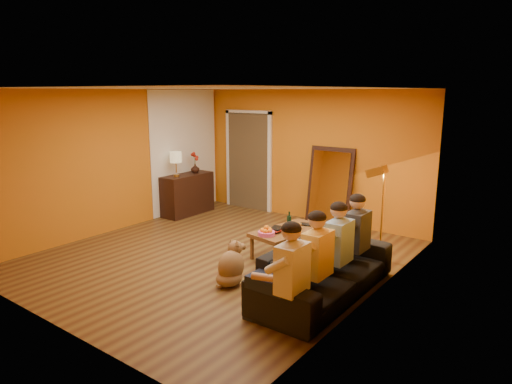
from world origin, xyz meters
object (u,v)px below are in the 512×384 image
Objects in this scene: table_lamp at (176,164)px; person_mid_left at (317,262)px; laptop at (309,225)px; vase at (195,168)px; person_mid_right at (339,249)px; wine_bottle at (289,221)px; mirror_frame at (330,186)px; sofa at (325,270)px; person_far_left at (292,277)px; coffee_table at (288,242)px; tumbler at (299,226)px; floor_lamp at (382,215)px; sideboard at (188,194)px; person_far_right at (357,238)px; dog at (231,263)px.

person_mid_left is (4.37, -1.94, -0.49)m from table_lamp.
laptop is at bearing -3.40° from table_lamp.
person_mid_left is 6.40× the size of vase.
person_mid_right is (4.37, -1.39, -0.49)m from table_lamp.
wine_bottle is at bearing -20.13° from vase.
mirror_frame is 3.25m from sofa.
table_lamp reaches higher than person_far_left.
laptop is (0.18, 0.35, 0.22)m from coffee_table.
wine_bottle reaches higher than sofa.
vase is (0.00, 0.55, -0.16)m from table_lamp.
sofa is 1.90× the size of person_mid_left.
person_mid_left is at bearing -37.44° from coffee_table.
wine_bottle is (0.33, -1.97, -0.18)m from mirror_frame.
table_lamp is 3.28m from tumbler.
table_lamp is at bearing -177.97° from floor_lamp.
person_far_left reaches higher than coffee_table.
sideboard is 11.68× the size of tumbler.
person_mid_right is at bearing -17.69° from table_lamp.
person_far_right reaches higher than sofa.
floor_lamp reaches higher than coffee_table.
person_mid_left reaches higher than sideboard.
sideboard is 0.97× the size of person_far_left.
mirror_frame is 0.66× the size of sofa.
table_lamp is 0.57m from vase.
person_mid_right is 6.40× the size of vase.
sideboard is at bearing 178.07° from floor_lamp.
tumbler is (0.12, 0.12, 0.26)m from coffee_table.
person_mid_right and person_far_right have the same top height.
mirror_frame is at bearing 115.42° from person_mid_left.
mirror_frame is 1.67m from laptop.
mirror_frame is 3.01m from sideboard.
tumbler is at bearing -125.01° from laptop.
coffee_table is at bearing -135.00° from tumbler.
person_far_left is at bearing -90.00° from person_far_right.
person_mid_left is (0.03, -2.05, -0.11)m from floor_lamp.
person_mid_left is 2.09m from laptop.
table_lamp is (-2.79, -1.38, 0.34)m from mirror_frame.
person_far_left is (4.37, -2.79, 0.18)m from sideboard.
person_mid_left is (1.30, -1.40, 0.40)m from coffee_table.
mirror_frame is 4.59× the size of laptop.
floor_lamp reaches higher than table_lamp.
dog is at bearing -39.29° from vase.
table_lamp is at bearing 150.29° from person_far_left.
laptop is at bearing -73.75° from mirror_frame.
wine_bottle is (-1.25, 0.25, -0.03)m from person_far_right.
laptop is (0.46, -1.57, -0.33)m from mirror_frame.
coffee_table is 3.69× the size of laptop.
sideboard is at bearing 165.33° from person_far_right.
mirror_frame is 2.98× the size of table_lamp.
floor_lamp is at bearing -4.99° from laptop.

